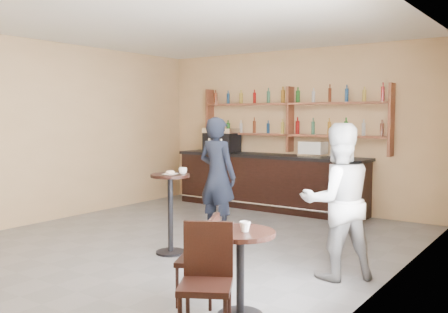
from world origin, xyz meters
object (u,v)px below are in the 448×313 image
Objects in this scene: patron_second at (337,201)px; man_main at (217,176)px; bar_counter at (269,182)px; espresso_machine at (222,140)px; cafe_table at (240,274)px; chair_west at (197,260)px; chair_south at (205,285)px; pedestal_table at (170,214)px; pastry_case at (313,149)px.

man_main is at bearing -66.84° from patron_second.
espresso_machine is (-1.17, 0.00, 0.81)m from bar_counter.
cafe_table is 0.46× the size of patron_second.
patron_second is at bearing 126.74° from chair_west.
cafe_table is at bearing -62.67° from bar_counter.
cafe_table is at bearing 65.13° from chair_south.
man_main reaches higher than chair_south.
pedestal_table is at bearing -62.88° from espresso_machine.
espresso_machine is at bearing 127.09° from cafe_table.
bar_counter reaches higher than cafe_table.
pastry_case is 5.20m from cafe_table.
bar_counter is 4.96× the size of cafe_table.
patron_second is (3.98, -3.27, -0.46)m from espresso_machine.
chair_west is 1.83m from patron_second.
patron_second reaches higher than bar_counter.
man_main is 3.01m from chair_west.
man_main reaches higher than pastry_case.
man_main is (1.57, -2.32, -0.43)m from espresso_machine.
patron_second reaches higher than espresso_machine.
bar_counter is at bearing -174.45° from pastry_case.
cafe_table is 0.55m from chair_west.
chair_west is 0.89m from chair_south.
bar_counter is 3.73× the size of pedestal_table.
espresso_machine is at bearing 115.40° from pedestal_table.
cafe_table is at bearing 132.36° from man_main.
cafe_table is (1.98, -1.27, -0.14)m from pedestal_table.
man_main is at bearing -173.26° from chair_west.
espresso_machine is 0.72× the size of chair_south.
patron_second is (2.41, -0.95, -0.03)m from man_main.
chair_west is at bearing -72.61° from pastry_case.
bar_counter reaches higher than pedestal_table.
cafe_table is at bearing -51.19° from espresso_machine.
espresso_machine reaches higher than chair_west.
man_main reaches higher than chair_west.
chair_south is at bearing -64.85° from bar_counter.
pastry_case is 0.26× the size of man_main.
man_main is (-0.57, -2.32, -0.32)m from pastry_case.
patron_second is at bearing -37.75° from espresso_machine.
chair_west is (1.58, -2.52, -0.48)m from man_main.
chair_south is at bearing -68.06° from pastry_case.
pastry_case is at bearing -101.03° from man_main.
cafe_table is 0.61m from chair_south.
cafe_table is 0.92× the size of chair_west.
pedestal_table is at bearing -155.84° from chair_west.
man_main is at bearing 96.73° from pedestal_table.
man_main is at bearing -54.27° from espresso_machine.
chair_west is (3.15, -4.84, -0.91)m from espresso_machine.
bar_counter is at bearing 85.52° from chair_south.
cafe_table is 0.83× the size of chair_south.
pastry_case is 0.26× the size of patron_second.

